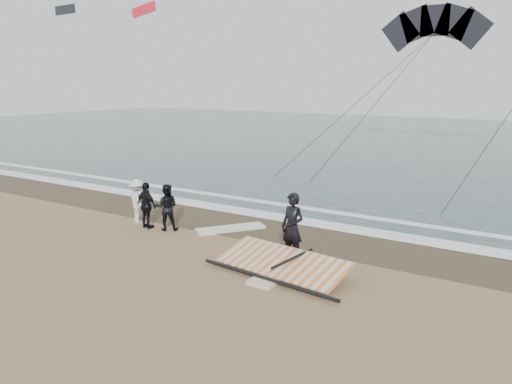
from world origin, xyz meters
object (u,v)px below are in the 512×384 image
at_px(board_cream, 231,229).
at_px(sail_rig, 283,264).
at_px(man_main, 292,227).
at_px(board_white, 282,270).

distance_m(board_cream, sail_rig, 3.92).
xyz_separation_m(man_main, sail_rig, (0.15, -0.80, -0.75)).
bearing_deg(board_white, sail_rig, 104.68).
bearing_deg(man_main, board_cream, 165.24).
bearing_deg(board_white, man_main, 101.22).
height_order(man_main, board_cream, man_main).
bearing_deg(board_cream, man_main, 11.25).
relative_size(board_white, board_cream, 1.05).
distance_m(board_white, board_cream, 4.00).
height_order(board_white, board_cream, same).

